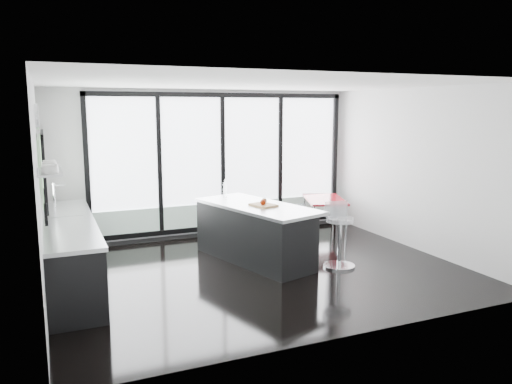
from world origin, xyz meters
name	(u,v)px	position (x,y,z in m)	size (l,w,h in m)	color
floor	(258,269)	(0.00, 0.00, 0.00)	(6.00, 5.00, 0.00)	black
ceiling	(258,83)	(0.00, 0.00, 2.80)	(6.00, 5.00, 0.00)	white
wall_back	(221,169)	(0.27, 2.47, 1.27)	(6.00, 0.09, 2.80)	silver
wall_front	(352,210)	(0.00, -2.50, 1.40)	(6.00, 0.00, 2.80)	silver
wall_left	(41,177)	(-2.97, 0.27, 1.56)	(0.26, 5.00, 2.80)	silver
wall_right	(417,170)	(3.00, 0.00, 1.40)	(0.00, 5.00, 2.80)	silver
counter_cabinets	(70,252)	(-2.67, 0.40, 0.46)	(0.69, 3.24, 1.36)	black
island	(254,232)	(0.11, 0.42, 0.47)	(1.54, 2.43, 1.20)	black
bar_stool_near	(340,243)	(1.21, -0.40, 0.39)	(0.49, 0.49, 0.78)	silver
bar_stool_far	(296,238)	(0.81, 0.28, 0.34)	(0.43, 0.43, 0.68)	silver
red_table	(324,215)	(2.18, 1.68, 0.33)	(0.71, 1.25, 0.67)	maroon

